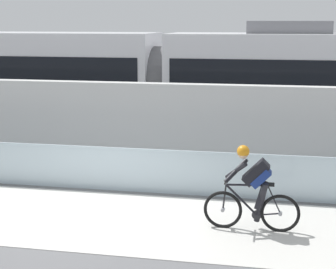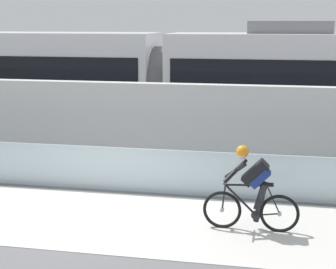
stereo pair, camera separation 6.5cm
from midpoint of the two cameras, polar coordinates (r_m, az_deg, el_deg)
name	(u,v)px [view 1 (the left image)]	position (r m, az deg, el deg)	size (l,w,h in m)	color
ground_plane	(89,218)	(10.93, -8.46, -8.68)	(200.00, 200.00, 0.00)	slate
bike_path_deck	(89,218)	(10.93, -8.46, -8.65)	(32.00, 3.20, 0.01)	silver
glass_parapet	(115,169)	(12.45, -5.69, -3.62)	(32.00, 0.05, 1.01)	silver
concrete_barrier_wall	(135,127)	(13.99, -3.62, 0.81)	(32.00, 0.36, 2.28)	silver
tram_rail_near	(156,148)	(16.59, -1.39, -1.44)	(32.00, 0.08, 0.01)	#595654
tram_rail_far	(165,138)	(17.96, -0.40, -0.41)	(32.00, 0.08, 0.01)	#595654
tram	(162,84)	(16.95, -0.76, 5.33)	(22.56, 2.54, 3.81)	silver
cyclist_on_bike	(252,190)	(10.10, 8.66, -5.74)	(1.77, 0.58, 1.61)	black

